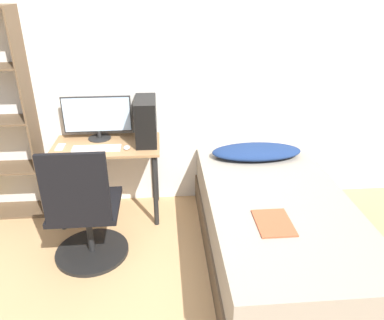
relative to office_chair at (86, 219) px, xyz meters
name	(u,v)px	position (x,y,z in m)	size (l,w,h in m)	color
ground_plane	(171,303)	(0.63, -0.53, -0.38)	(14.00, 14.00, 0.00)	tan
wall_back	(163,76)	(0.63, 0.93, 0.87)	(8.00, 0.05, 2.50)	silver
desk	(108,158)	(0.11, 0.64, 0.21)	(0.94, 0.52, 0.72)	#997047
office_chair	(86,219)	(0.00, 0.00, 0.00)	(0.59, 0.59, 1.01)	black
bed	(276,229)	(1.47, -0.10, -0.11)	(1.09, 2.02, 0.55)	#4C3D2D
pillow	(257,152)	(1.47, 0.65, 0.22)	(0.83, 0.36, 0.11)	navy
magazine	(274,223)	(1.34, -0.41, 0.17)	(0.24, 0.32, 0.01)	#B24C2D
monitor	(97,117)	(0.03, 0.79, 0.55)	(0.61, 0.20, 0.40)	black
keyboard	(97,148)	(0.04, 0.54, 0.35)	(0.41, 0.11, 0.02)	silver
pc_tower	(146,121)	(0.47, 0.69, 0.54)	(0.18, 0.40, 0.39)	black
mouse	(127,148)	(0.30, 0.54, 0.35)	(0.06, 0.09, 0.02)	silver
phone	(60,147)	(-0.28, 0.61, 0.35)	(0.07, 0.14, 0.01)	#B7B7BC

